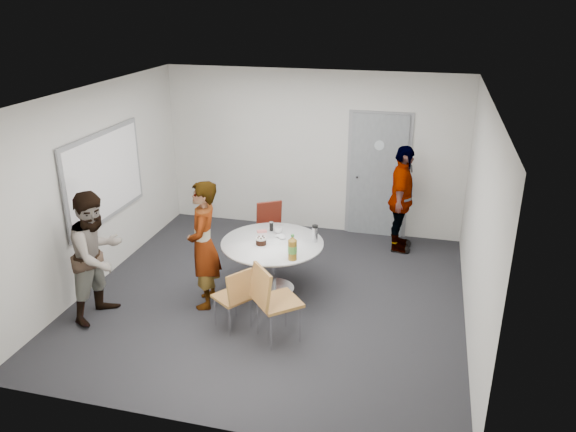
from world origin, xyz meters
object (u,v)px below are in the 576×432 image
(table, at_px, (274,249))
(door, at_px, (378,176))
(whiteboard, at_px, (105,176))
(chair_far, at_px, (271,224))
(person_left, at_px, (97,256))
(chair_near_right, at_px, (271,296))
(chair_near_left, at_px, (236,294))
(person_right, at_px, (401,199))
(person_main, at_px, (204,245))

(table, bearing_deg, door, 64.11)
(door, relative_size, whiteboard, 1.12)
(chair_far, bearing_deg, door, -170.69)
(whiteboard, height_order, person_left, whiteboard)
(chair_near_right, xyz_separation_m, person_left, (-2.21, 0.03, 0.23))
(door, xyz_separation_m, chair_near_right, (-0.84, -3.46, -0.43))
(whiteboard, height_order, chair_near_left, whiteboard)
(whiteboard, relative_size, chair_near_right, 1.96)
(door, bearing_deg, whiteboard, -147.34)
(door, height_order, person_left, door)
(table, relative_size, person_right, 0.81)
(table, xyz_separation_m, chair_far, (-0.34, 1.05, -0.10))
(door, xyz_separation_m, person_main, (-1.89, -2.86, -0.18))
(person_right, bearing_deg, chair_far, 111.80)
(chair_far, height_order, person_main, person_main)
(chair_near_left, distance_m, person_right, 3.32)
(chair_near_right, distance_m, person_main, 1.24)
(person_right, bearing_deg, whiteboard, 114.38)
(whiteboard, height_order, chair_near_right, whiteboard)
(door, height_order, chair_near_right, door)
(person_right, bearing_deg, person_main, 135.80)
(whiteboard, bearing_deg, door, 32.66)
(table, height_order, person_main, person_main)
(chair_far, relative_size, person_left, 0.52)
(person_main, height_order, person_left, person_main)
(chair_far, xyz_separation_m, person_main, (-0.43, -1.60, 0.32))
(chair_near_right, bearing_deg, person_right, 115.53)
(chair_near_right, bearing_deg, door, 125.29)
(table, xyz_separation_m, person_right, (1.55, 1.77, 0.22))
(person_main, xyz_separation_m, person_left, (-1.16, -0.58, -0.02))
(person_left, relative_size, person_right, 0.98)
(table, height_order, chair_far, table)
(chair_near_right, relative_size, person_main, 0.57)
(door, relative_size, table, 1.54)
(whiteboard, bearing_deg, chair_near_right, -23.48)
(door, height_order, chair_far, door)
(person_left, bearing_deg, door, -29.87)
(whiteboard, bearing_deg, chair_near_left, -25.09)
(chair_near_right, distance_m, person_right, 3.20)
(chair_far, bearing_deg, chair_near_right, 74.27)
(person_main, bearing_deg, person_left, -76.85)
(whiteboard, xyz_separation_m, person_right, (3.99, 1.75, -0.60))
(whiteboard, relative_size, person_main, 1.12)
(table, height_order, chair_near_left, table)
(table, bearing_deg, whiteboard, 179.42)
(person_main, bearing_deg, chair_near_left, 37.47)
(person_main, bearing_deg, person_right, 121.82)
(chair_near_left, xyz_separation_m, chair_far, (-0.16, 2.08, 0.04))
(whiteboard, height_order, table, whiteboard)
(person_main, distance_m, person_right, 3.29)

